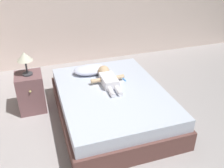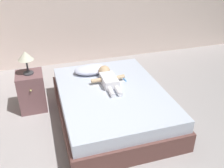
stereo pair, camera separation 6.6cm
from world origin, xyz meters
TOP-DOWN VIEW (x-y plane):
  - ground_plane at (0.00, 0.00)m, footprint 8.00×8.00m
  - bed at (0.20, 0.91)m, footprint 1.43×1.91m
  - pillow at (0.05, 1.50)m, footprint 0.52×0.31m
  - baby at (0.21, 1.14)m, footprint 0.49×0.69m
  - toothbrush at (0.46, 1.17)m, footprint 0.03×0.16m
  - nightstand at (-0.85, 1.45)m, footprint 0.37×0.40m
  - lamp at (-0.85, 1.45)m, footprint 0.21×0.21m

SIDE VIEW (x-z plane):
  - ground_plane at x=0.00m, z-range 0.00..0.00m
  - bed at x=0.20m, z-range 0.00..0.43m
  - nightstand at x=-0.85m, z-range 0.00..0.58m
  - toothbrush at x=0.46m, z-range 0.43..0.45m
  - pillow at x=0.05m, z-range 0.43..0.56m
  - baby at x=0.21m, z-range 0.41..0.59m
  - lamp at x=-0.85m, z-range 0.66..0.99m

